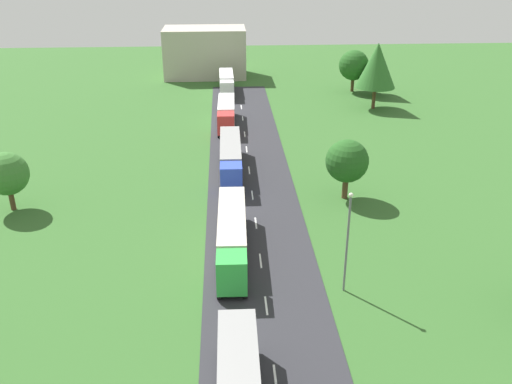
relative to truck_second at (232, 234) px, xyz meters
name	(u,v)px	position (x,y,z in m)	size (l,w,h in m)	color
road	(266,305)	(2.49, -7.76, -2.08)	(10.00, 140.00, 0.06)	#2B2B30
lane_marking_centre	(270,333)	(2.49, -11.14, -2.04)	(0.16, 121.07, 0.01)	white
truck_second	(232,234)	(0.00, 0.00, 0.00)	(2.78, 14.50, 3.49)	green
truck_third	(231,156)	(0.21, 19.29, 0.02)	(2.57, 14.72, 3.55)	blue
truck_fourth	(226,113)	(-0.12, 38.08, -0.04)	(2.73, 12.71, 3.46)	red
truck_fifth	(226,82)	(0.11, 57.81, -0.03)	(2.60, 11.90, 3.50)	white
lamppost_second	(348,238)	(8.98, -6.11, 2.77)	(0.36, 0.36, 8.80)	slate
tree_oak	(354,65)	(23.76, 57.60, 2.79)	(5.54, 5.54, 7.69)	#513823
tree_maple	(377,65)	(24.84, 46.13, 5.14)	(6.58, 6.58, 10.89)	#513823
tree_pine	(377,62)	(27.17, 54.49, 4.00)	(6.02, 6.02, 9.43)	#513823
tree_ash	(347,161)	(12.69, 11.35, 2.25)	(4.69, 4.69, 6.73)	#513823
tree_lime	(7,174)	(-23.08, 10.63, 1.98)	(4.52, 4.52, 6.37)	#513823
distant_building	(205,52)	(-4.09, 71.88, 2.80)	(16.56, 9.83, 9.83)	#B2A899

